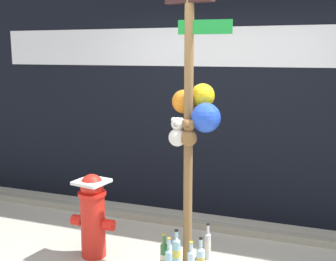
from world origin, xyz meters
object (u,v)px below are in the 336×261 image
at_px(bottle_0, 169,260).
at_px(bottle_5, 164,254).
at_px(bottle_2, 201,257).
at_px(bottle_4, 176,252).
at_px(fire_hydrant, 93,214).
at_px(memorial_post, 193,95).
at_px(bottle_1, 208,245).

xyz_separation_m(bottle_0, bottle_5, (-0.10, 0.14, -0.02)).
height_order(bottle_2, bottle_4, bottle_4).
height_order(bottle_0, bottle_4, bottle_4).
distance_m(fire_hydrant, bottle_5, 0.79).
relative_size(bottle_0, bottle_4, 0.94).
bearing_deg(bottle_5, bottle_0, -54.33).
relative_size(memorial_post, bottle_1, 7.64).
height_order(bottle_4, bottle_5, bottle_4).
height_order(bottle_0, bottle_5, bottle_0).
xyz_separation_m(fire_hydrant, bottle_2, (1.06, 0.11, -0.32)).
xyz_separation_m(bottle_1, bottle_2, (-0.01, -0.21, -0.03)).
xyz_separation_m(bottle_0, bottle_4, (0.02, 0.14, 0.02)).
height_order(bottle_2, bottle_5, bottle_5).
relative_size(fire_hydrant, bottle_5, 2.63).
distance_m(fire_hydrant, bottle_2, 1.11).
distance_m(bottle_0, bottle_4, 0.14).
height_order(fire_hydrant, bottle_1, fire_hydrant).
bearing_deg(fire_hydrant, bottle_4, 3.23).
distance_m(bottle_0, bottle_2, 0.31).
bearing_deg(memorial_post, bottle_4, -141.96).
xyz_separation_m(memorial_post, bottle_5, (-0.24, -0.09, -1.49)).
bearing_deg(memorial_post, bottle_2, -15.77).
bearing_deg(bottle_1, bottle_2, -92.44).
bearing_deg(memorial_post, bottle_1, 60.22).
height_order(bottle_1, bottle_5, bottle_1).
relative_size(memorial_post, fire_hydrant, 3.30).
relative_size(bottle_1, bottle_5, 1.14).
bearing_deg(bottle_4, bottle_5, 177.46).
xyz_separation_m(bottle_1, bottle_5, (-0.35, -0.27, -0.03)).
bearing_deg(bottle_0, fire_hydrant, 173.85).
xyz_separation_m(bottle_0, bottle_1, (0.25, 0.41, 0.01)).
bearing_deg(bottle_2, bottle_5, -170.14).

